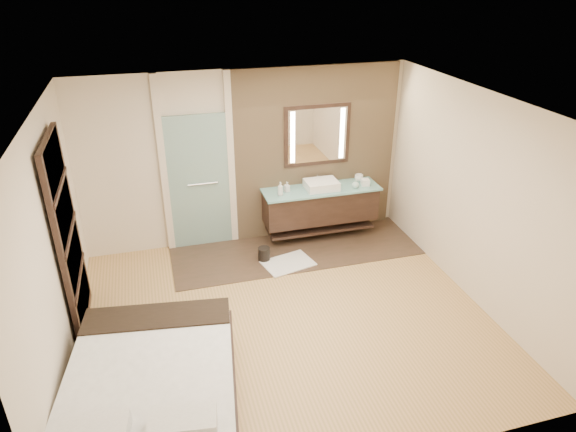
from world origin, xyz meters
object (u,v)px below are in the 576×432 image
object	(u,v)px
vanity	(320,205)
bed	(153,389)
mirror_unit	(317,135)
waste_bin	(264,254)

from	to	relation	value
vanity	bed	world-z (taller)	vanity
mirror_unit	bed	distance (m)	4.48
mirror_unit	waste_bin	xyz separation A→B (m)	(-1.05, -0.73, -1.54)
bed	waste_bin	size ratio (longest dim) A/B	9.87
bed	waste_bin	world-z (taller)	bed
mirror_unit	waste_bin	size ratio (longest dim) A/B	4.77
bed	mirror_unit	bearing A→B (deg)	57.93
vanity	mirror_unit	bearing A→B (deg)	90.00
waste_bin	bed	bearing A→B (deg)	-123.77
vanity	waste_bin	distance (m)	1.25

